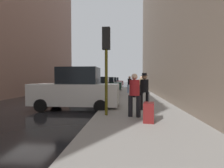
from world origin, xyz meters
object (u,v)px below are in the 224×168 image
(parked_white_van, at_px, (76,90))
(rolling_suitcase, at_px, (149,112))
(parked_dark_green_sedan, at_px, (105,85))
(traffic_light, at_px, (106,52))
(parked_silver_sedan, at_px, (110,83))
(parked_red_hatchback, at_px, (113,82))
(duffel_bag, at_px, (134,95))
(fire_hydrant, at_px, (116,91))
(parked_gray_coupe, at_px, (96,87))
(pedestrian_in_jeans, at_px, (130,84))
(pedestrian_in_red_jacket, at_px, (134,93))
(pedestrian_with_fedora, at_px, (144,89))
(pedestrian_in_tan_coat, at_px, (141,84))

(parked_white_van, xyz_separation_m, rolling_suitcase, (3.46, -3.05, -0.54))
(parked_dark_green_sedan, bearing_deg, traffic_light, -82.85)
(parked_silver_sedan, bearing_deg, traffic_light, -84.99)
(parked_red_hatchback, distance_m, duffel_bag, 21.51)
(fire_hydrant, bearing_deg, parked_red_hatchback, 95.14)
(duffel_bag, bearing_deg, parked_white_van, -124.06)
(fire_hydrant, bearing_deg, traffic_light, -89.65)
(parked_silver_sedan, bearing_deg, rolling_suitcase, -81.13)
(fire_hydrant, bearing_deg, parked_gray_coupe, 178.51)
(fire_hydrant, xyz_separation_m, pedestrian_in_jeans, (1.21, 2.88, 0.61))
(pedestrian_in_red_jacket, bearing_deg, parked_white_van, 142.71)
(traffic_light, relative_size, duffel_bag, 8.18)
(parked_silver_sedan, relative_size, pedestrian_with_fedora, 2.37)
(pedestrian_in_red_jacket, bearing_deg, parked_red_hatchback, 96.03)
(parked_dark_green_sedan, height_order, pedestrian_in_red_jacket, pedestrian_in_red_jacket)
(parked_white_van, bearing_deg, pedestrian_with_fedora, -11.55)
(parked_white_van, xyz_separation_m, parked_silver_sedan, (0.00, 19.13, -0.18))
(fire_hydrant, bearing_deg, pedestrian_with_fedora, -75.62)
(parked_red_hatchback, distance_m, pedestrian_in_red_jacket, 28.53)
(pedestrian_with_fedora, distance_m, duffel_bag, 5.63)
(parked_white_van, xyz_separation_m, pedestrian_with_fedora, (3.54, -0.72, 0.10))
(pedestrian_in_red_jacket, relative_size, rolling_suitcase, 1.64)
(traffic_light, xyz_separation_m, pedestrian_in_red_jacket, (1.15, -0.26, -1.65))
(parked_red_hatchback, xyz_separation_m, fire_hydrant, (1.80, -20.04, -0.35))
(traffic_light, distance_m, rolling_suitcase, 2.97)
(parked_white_van, height_order, parked_gray_coupe, parked_white_van)
(pedestrian_in_tan_coat, distance_m, pedestrian_with_fedora, 9.13)
(parked_red_hatchback, xyz_separation_m, pedestrian_in_red_jacket, (3.00, -28.37, 0.26))
(traffic_light, height_order, pedestrian_with_fedora, traffic_light)
(pedestrian_in_red_jacket, bearing_deg, rolling_suitcase, -58.87)
(pedestrian_in_red_jacket, xyz_separation_m, rolling_suitcase, (0.46, -0.77, -0.61))
(parked_silver_sedan, height_order, pedestrian_with_fedora, pedestrian_with_fedora)
(parked_dark_green_sedan, bearing_deg, parked_red_hatchback, 90.00)
(pedestrian_with_fedora, height_order, pedestrian_in_jeans, pedestrian_with_fedora)
(parked_red_hatchback, bearing_deg, pedestrian_in_jeans, -80.03)
(traffic_light, bearing_deg, duffel_bag, 78.33)
(pedestrian_in_jeans, bearing_deg, parked_silver_sedan, 106.46)
(pedestrian_in_red_jacket, distance_m, pedestrian_in_tan_coat, 10.73)
(parked_red_hatchback, relative_size, fire_hydrant, 5.98)
(parked_silver_sedan, relative_size, pedestrian_in_jeans, 2.46)
(parked_red_hatchback, bearing_deg, rolling_suitcase, -83.22)
(parked_white_van, relative_size, pedestrian_in_jeans, 2.70)
(duffel_bag, bearing_deg, rolling_suitcase, -88.60)
(pedestrian_with_fedora, relative_size, pedestrian_in_jeans, 1.04)
(parked_silver_sedan, distance_m, pedestrian_in_tan_coat, 11.53)
(parked_dark_green_sedan, relative_size, pedestrian_in_red_jacket, 2.48)
(parked_dark_green_sedan, height_order, rolling_suitcase, parked_dark_green_sedan)
(parked_silver_sedan, height_order, rolling_suitcase, parked_silver_sedan)
(traffic_light, distance_m, duffel_bag, 7.43)
(parked_red_hatchback, bearing_deg, parked_silver_sedan, -90.00)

